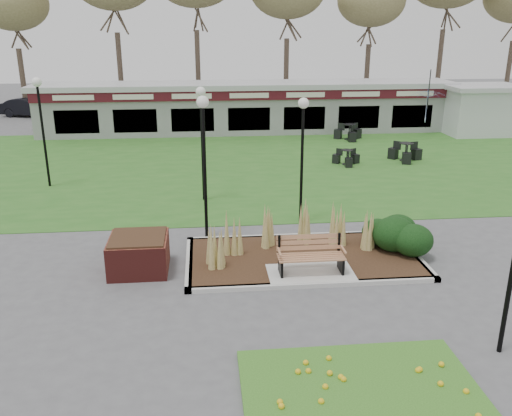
{
  "coord_description": "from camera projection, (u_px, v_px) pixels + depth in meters",
  "views": [
    {
      "loc": [
        -2.62,
        -12.23,
        6.16
      ],
      "look_at": [
        -1.22,
        2.0,
        1.28
      ],
      "focal_mm": 38.0,
      "sensor_mm": 36.0,
      "label": 1
    }
  ],
  "objects": [
    {
      "name": "lamp_post_far_left",
      "position": [
        40.0,
        108.0,
        20.61
      ],
      "size": [
        0.35,
        0.35,
        4.26
      ],
      "color": "black",
      "rests_on": "ground"
    },
    {
      "name": "lawn",
      "position": [
        261.0,
        164.0,
        25.05
      ],
      "size": [
        34.0,
        16.0,
        0.02
      ],
      "primitive_type": "cube",
      "color": "#2A611E",
      "rests_on": "ground"
    },
    {
      "name": "flower_bed",
      "position": [
        363.0,
        394.0,
        9.4
      ],
      "size": [
        4.2,
        3.0,
        0.16
      ],
      "color": "#31621C",
      "rests_on": "ground"
    },
    {
      "name": "lamp_post_near_right",
      "position": [
        303.0,
        133.0,
        16.74
      ],
      "size": [
        0.33,
        0.33,
        4.04
      ],
      "color": "black",
      "rests_on": "ground"
    },
    {
      "name": "lamp_post_mid_right",
      "position": [
        202.0,
        119.0,
        18.97
      ],
      "size": [
        0.34,
        0.34,
        4.11
      ],
      "color": "black",
      "rests_on": "ground"
    },
    {
      "name": "patio_umbrella",
      "position": [
        427.0,
        106.0,
        31.12
      ],
      "size": [
        2.68,
        2.71,
        2.61
      ],
      "color": "black",
      "rests_on": "ground"
    },
    {
      "name": "service_hut",
      "position": [
        481.0,
        109.0,
        31.49
      ],
      "size": [
        4.4,
        3.4,
        2.83
      ],
      "color": "silver",
      "rests_on": "ground"
    },
    {
      "name": "planting_bed",
      "position": [
        348.0,
        244.0,
        15.02
      ],
      "size": [
        6.75,
        3.4,
        1.27
      ],
      "color": "#311F13",
      "rests_on": "ground"
    },
    {
      "name": "bistro_set_d",
      "position": [
        349.0,
        134.0,
        30.17
      ],
      "size": [
        1.62,
        1.41,
        0.86
      ],
      "color": "black",
      "rests_on": "ground"
    },
    {
      "name": "park_bench",
      "position": [
        310.0,
        254.0,
        13.8
      ],
      "size": [
        1.7,
        0.66,
        0.93
      ],
      "color": "#9C6946",
      "rests_on": "ground"
    },
    {
      "name": "food_pavilion",
      "position": [
        247.0,
        107.0,
        32.08
      ],
      "size": [
        24.6,
        3.4,
        2.9
      ],
      "color": "#949497",
      "rests_on": "ground"
    },
    {
      "name": "car_black",
      "position": [
        29.0,
        107.0,
        37.62
      ],
      "size": [
        4.15,
        2.41,
        1.29
      ],
      "primitive_type": "imported",
      "rotation": [
        0.0,
        0.0,
        1.29
      ],
      "color": "black",
      "rests_on": "ground"
    },
    {
      "name": "bistro_set_b",
      "position": [
        347.0,
        160.0,
        24.83
      ],
      "size": [
        1.29,
        1.17,
        0.69
      ],
      "color": "black",
      "rests_on": "ground"
    },
    {
      "name": "bistro_set_c",
      "position": [
        405.0,
        155.0,
        25.51
      ],
      "size": [
        1.55,
        1.55,
        0.85
      ],
      "color": "black",
      "rests_on": "ground"
    },
    {
      "name": "brick_planter",
      "position": [
        139.0,
        253.0,
        14.13
      ],
      "size": [
        1.5,
        1.5,
        0.95
      ],
      "color": "maroon",
      "rests_on": "ground"
    },
    {
      "name": "lamp_post_mid_left",
      "position": [
        204.0,
        136.0,
        15.52
      ],
      "size": [
        0.35,
        0.35,
        4.25
      ],
      "color": "black",
      "rests_on": "ground"
    },
    {
      "name": "ground",
      "position": [
        312.0,
        279.0,
        13.75
      ],
      "size": [
        100.0,
        100.0,
        0.0
      ],
      "primitive_type": "plane",
      "color": "#515154",
      "rests_on": "ground"
    }
  ]
}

